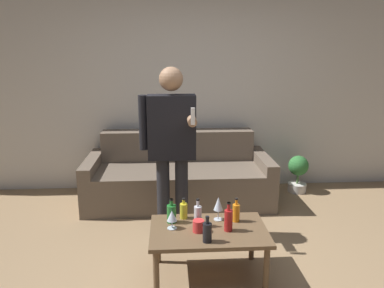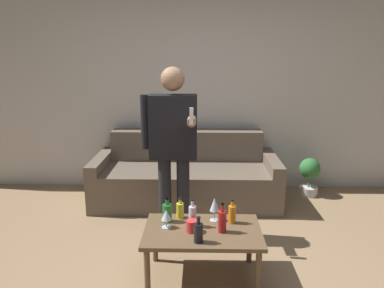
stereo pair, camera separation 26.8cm
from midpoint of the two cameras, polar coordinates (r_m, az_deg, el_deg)
name	(u,v)px [view 1 (the left image)]	position (r m, az deg, el deg)	size (l,w,h in m)	color
wall_back	(192,83)	(4.77, -1.70, 9.20)	(8.00, 0.06, 2.70)	silver
couch	(179,177)	(4.49, -3.77, -5.00)	(2.14, 0.94, 0.79)	#6B5B4C
coffee_table	(209,235)	(2.96, -0.13, -13.72)	(0.90, 0.58, 0.41)	brown
bottle_orange	(172,213)	(3.02, -5.72, -10.48)	(0.07, 0.07, 0.20)	#23752D
bottle_green	(207,232)	(2.73, -0.55, -13.27)	(0.07, 0.07, 0.20)	black
bottle_dark	(236,212)	(3.04, 4.20, -10.36)	(0.06, 0.06, 0.20)	orange
bottle_yellow	(198,215)	(2.94, -1.75, -10.88)	(0.06, 0.06, 0.23)	silver
bottle_red	(228,220)	(2.88, 2.88, -11.47)	(0.06, 0.06, 0.23)	#B21E1E
bottle_clear	(184,210)	(3.09, -3.80, -10.08)	(0.06, 0.06, 0.17)	yellow
wine_glass_near	(218,204)	(3.03, 1.50, -9.20)	(0.08, 0.08, 0.19)	silver
wine_glass_far	(172,216)	(2.92, -5.75, -10.97)	(0.08, 0.08, 0.15)	silver
cup_on_table	(198,226)	(2.88, -1.73, -12.42)	(0.09, 0.09, 0.09)	red
person_standing_front	(171,141)	(3.43, -5.43, 0.43)	(0.51, 0.42, 1.61)	#232328
potted_plant	(298,171)	(4.88, 14.36, -4.10)	(0.25, 0.25, 0.47)	silver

